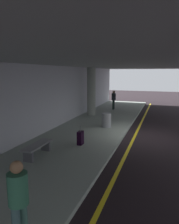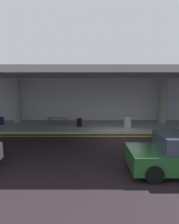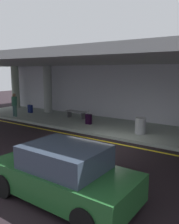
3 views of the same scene
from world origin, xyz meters
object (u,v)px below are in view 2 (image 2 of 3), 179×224
(support_column_left_mid, at_px, (17,100))
(suitcase_upright_primary, at_px, (1,121))
(support_column_center, at_px, (163,100))
(trash_bin_steel, at_px, (128,122))
(suitcase_upright_secondary, at_px, (80,123))
(bench_metal, at_px, (57,119))

(support_column_left_mid, height_order, suitcase_upright_primary, support_column_left_mid)
(support_column_center, distance_m, trash_bin_steel, 4.08)
(suitcase_upright_primary, bearing_deg, support_column_left_mid, 78.10)
(support_column_left_mid, bearing_deg, suitcase_upright_primary, -128.33)
(support_column_center, xyz_separation_m, suitcase_upright_secondary, (-6.77, -1.76, -1.51))
(suitcase_upright_primary, distance_m, trash_bin_steel, 9.69)
(support_column_center, bearing_deg, bench_metal, -175.51)
(bench_metal, height_order, trash_bin_steel, trash_bin_steel)
(suitcase_upright_primary, height_order, bench_metal, suitcase_upright_primary)
(trash_bin_steel, bearing_deg, suitcase_upright_primary, 174.34)
(support_column_center, bearing_deg, trash_bin_steel, -147.41)
(support_column_center, relative_size, bench_metal, 2.28)
(trash_bin_steel, bearing_deg, suitcase_upright_secondary, 175.12)
(support_column_left_mid, relative_size, suitcase_upright_primary, 4.06)
(support_column_left_mid, distance_m, suitcase_upright_primary, 2.07)
(support_column_center, relative_size, trash_bin_steel, 4.29)
(support_column_left_mid, bearing_deg, support_column_center, 0.00)
(suitcase_upright_secondary, bearing_deg, trash_bin_steel, -10.41)
(support_column_left_mid, distance_m, support_column_center, 12.00)
(support_column_left_mid, xyz_separation_m, trash_bin_steel, (8.77, -2.07, -1.40))
(suitcase_upright_primary, relative_size, bench_metal, 0.56)
(bench_metal, bearing_deg, support_column_center, 4.49)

